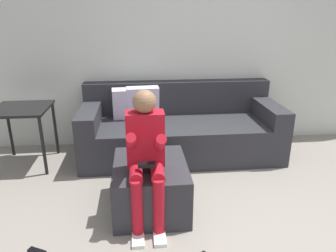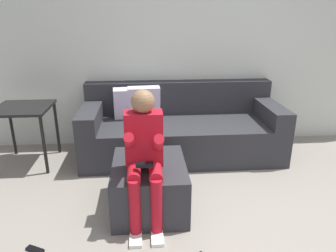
{
  "view_description": "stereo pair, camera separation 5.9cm",
  "coord_description": "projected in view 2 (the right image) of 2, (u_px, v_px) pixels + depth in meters",
  "views": [
    {
      "loc": [
        -0.78,
        -1.99,
        1.74
      ],
      "look_at": [
        -0.47,
        1.13,
        0.6
      ],
      "focal_mm": 33.76,
      "sensor_mm": 36.0,
      "label": 1
    },
    {
      "loc": [
        -0.72,
        -2.0,
        1.74
      ],
      "look_at": [
        -0.47,
        1.13,
        0.6
      ],
      "focal_mm": 33.76,
      "sensor_mm": 36.0,
      "label": 2
    }
  ],
  "objects": [
    {
      "name": "person_seated",
      "position": [
        144.0,
        151.0,
        2.6
      ],
      "size": [
        0.32,
        0.57,
        1.16
      ],
      "color": "red",
      "rests_on": "ground_plane"
    },
    {
      "name": "remote_by_storage_bin",
      "position": [
        35.0,
        250.0,
        2.43
      ],
      "size": [
        0.15,
        0.11,
        0.02
      ],
      "primitive_type": "cube",
      "rotation": [
        0.0,
        0.0,
        -0.47
      ],
      "color": "black",
      "rests_on": "ground_plane"
    },
    {
      "name": "couch_sectional",
      "position": [
        180.0,
        129.0,
        4.03
      ],
      "size": [
        2.45,
        0.98,
        0.88
      ],
      "color": "#2D2D33",
      "rests_on": "ground_plane"
    },
    {
      "name": "wall_back",
      "position": [
        197.0,
        41.0,
        4.15
      ],
      "size": [
        5.76,
        0.1,
        2.75
      ],
      "primitive_type": "cube",
      "color": "silver",
      "rests_on": "ground_plane"
    },
    {
      "name": "ground_plane",
      "position": [
        238.0,
        243.0,
        2.52
      ],
      "size": [
        7.49,
        7.49,
        0.0
      ],
      "primitive_type": "plane",
      "color": "gray"
    },
    {
      "name": "side_table",
      "position": [
        23.0,
        115.0,
        3.66
      ],
      "size": [
        0.62,
        0.63,
        0.71
      ],
      "color": "black",
      "rests_on": "ground_plane"
    },
    {
      "name": "ottoman",
      "position": [
        149.0,
        186.0,
        2.92
      ],
      "size": [
        0.66,
        0.79,
        0.45
      ],
      "primitive_type": "cube",
      "color": "#2D2D33",
      "rests_on": "ground_plane"
    }
  ]
}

